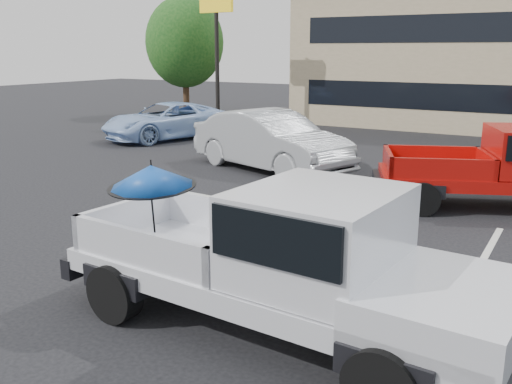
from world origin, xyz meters
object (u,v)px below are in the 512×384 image
tree_left (185,42)px  silver_pickup (299,256)px  blue_suv (166,121)px  silver_sedan (271,141)px  motel_sign (216,19)px

tree_left → silver_pickup: (15.52, -18.39, -2.68)m
tree_left → silver_pickup: size_ratio=1.03×
tree_left → blue_suv: 8.45m
silver_sedan → blue_suv: 7.07m
silver_sedan → blue_suv: (-6.34, 3.13, -0.15)m
silver_pickup → silver_sedan: size_ratio=1.13×
tree_left → silver_sedan: (10.45, -9.86, -2.89)m
tree_left → blue_suv: (4.12, -6.73, -3.03)m
motel_sign → blue_suv: size_ratio=1.19×
motel_sign → tree_left: bearing=143.1°
tree_left → silver_sedan: bearing=-43.3°
blue_suv → silver_sedan: bearing=-7.7°
motel_sign → tree_left: size_ratio=1.00×
motel_sign → silver_pickup: motel_sign is taller
motel_sign → silver_sedan: size_ratio=1.17×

